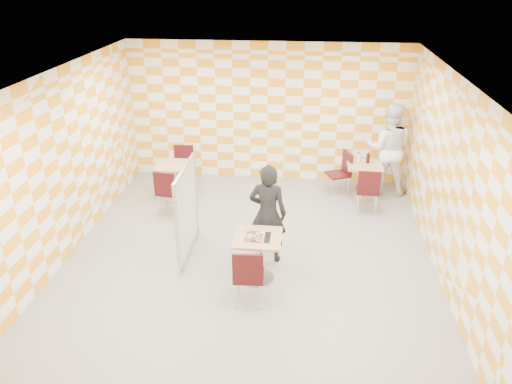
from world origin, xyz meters
TOP-DOWN VIEW (x-y plane):
  - room_shell at (0.00, 0.54)m, footprint 7.00×7.00m
  - main_table at (0.20, -0.51)m, footprint 0.70×0.70m
  - second_table at (2.05, 2.62)m, footprint 0.70×0.70m
  - empty_table at (-1.78, 2.19)m, footprint 0.70×0.70m
  - chair_main_front at (0.14, -1.19)m, footprint 0.44×0.45m
  - chair_second_front at (2.07, 1.91)m, footprint 0.43×0.44m
  - chair_second_side at (1.62, 2.77)m, footprint 0.56×0.55m
  - chair_empty_near at (-1.72, 1.44)m, footprint 0.48×0.49m
  - chair_empty_far at (-1.73, 2.77)m, footprint 0.45×0.46m
  - partition at (-1.02, 0.14)m, footprint 0.08×1.38m
  - man_dark at (0.30, 0.09)m, footprint 0.64×0.45m
  - man_white at (2.55, 3.01)m, footprint 1.04×0.87m
  - pizza_on_foil at (0.20, -0.52)m, footprint 0.40×0.40m
  - sport_bottle at (1.94, 2.78)m, footprint 0.06×0.06m
  - soda_bottle at (2.12, 2.70)m, footprint 0.07×0.07m

SIDE VIEW (x-z plane):
  - main_table at x=0.20m, z-range 0.13..0.88m
  - second_table at x=2.05m, z-range 0.13..0.88m
  - empty_table at x=-1.78m, z-range 0.13..0.88m
  - chair_main_front at x=0.14m, z-range 0.08..1.01m
  - chair_second_front at x=2.07m, z-range 0.08..1.01m
  - chair_second_side at x=1.62m, z-range 0.08..1.01m
  - chair_empty_near at x=-1.72m, z-range 0.08..1.01m
  - chair_empty_far at x=-1.73m, z-range 0.08..1.01m
  - pizza_on_foil at x=0.20m, z-range 0.74..0.79m
  - partition at x=-1.02m, z-range 0.02..1.57m
  - man_dark at x=0.30m, z-range 0.00..1.66m
  - sport_bottle at x=1.94m, z-range 0.74..0.94m
  - soda_bottle at x=2.12m, z-range 0.74..0.97m
  - man_white at x=2.55m, z-range 0.00..1.93m
  - room_shell at x=0.00m, z-range -2.00..5.00m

